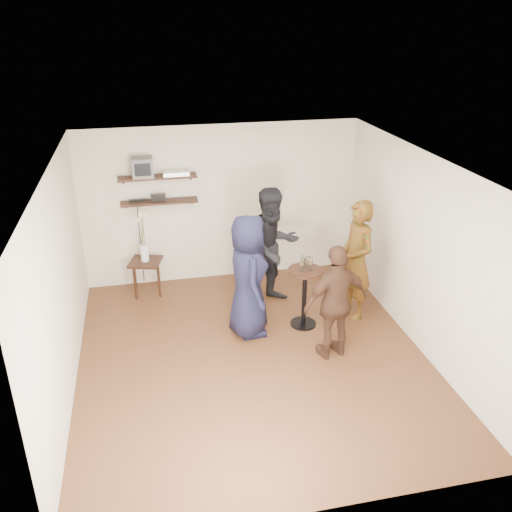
{
  "coord_description": "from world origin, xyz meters",
  "views": [
    {
      "loc": [
        -1.22,
        -5.86,
        4.19
      ],
      "look_at": [
        0.13,
        0.4,
        1.28
      ],
      "focal_mm": 38.0,
      "sensor_mm": 36.0,
      "label": 1
    }
  ],
  "objects_px": {
    "person_plaid": "(356,260)",
    "person_brown": "(336,303)",
    "person_navy": "(248,276)",
    "drinks_table": "(305,290)",
    "side_table": "(146,266)",
    "crt_monitor": "(142,167)",
    "dvd_deck": "(176,173)",
    "person_dark": "(273,247)",
    "radio": "(158,198)"
  },
  "relations": [
    {
      "from": "crt_monitor",
      "to": "side_table",
      "type": "xyz_separation_m",
      "value": [
        -0.08,
        -0.24,
        -1.55
      ]
    },
    {
      "from": "radio",
      "to": "person_brown",
      "type": "distance_m",
      "value": 3.35
    },
    {
      "from": "radio",
      "to": "drinks_table",
      "type": "bearing_deg",
      "value": -42.25
    },
    {
      "from": "person_dark",
      "to": "person_navy",
      "type": "height_order",
      "value": "person_dark"
    },
    {
      "from": "crt_monitor",
      "to": "drinks_table",
      "type": "relative_size",
      "value": 0.36
    },
    {
      "from": "side_table",
      "to": "person_navy",
      "type": "bearing_deg",
      "value": -47.67
    },
    {
      "from": "side_table",
      "to": "person_plaid",
      "type": "xyz_separation_m",
      "value": [
        3.0,
        -1.35,
        0.42
      ]
    },
    {
      "from": "radio",
      "to": "person_dark",
      "type": "xyz_separation_m",
      "value": [
        1.62,
        -0.96,
        -0.59
      ]
    },
    {
      "from": "radio",
      "to": "person_dark",
      "type": "bearing_deg",
      "value": -30.61
    },
    {
      "from": "crt_monitor",
      "to": "drinks_table",
      "type": "distance_m",
      "value": 3.08
    },
    {
      "from": "dvd_deck",
      "to": "person_navy",
      "type": "distance_m",
      "value": 2.16
    },
    {
      "from": "dvd_deck",
      "to": "radio",
      "type": "xyz_separation_m",
      "value": [
        -0.3,
        0.0,
        -0.38
      ]
    },
    {
      "from": "crt_monitor",
      "to": "person_dark",
      "type": "xyz_separation_m",
      "value": [
        1.82,
        -0.96,
        -1.09
      ]
    },
    {
      "from": "crt_monitor",
      "to": "dvd_deck",
      "type": "bearing_deg",
      "value": 0.0
    },
    {
      "from": "drinks_table",
      "to": "person_navy",
      "type": "bearing_deg",
      "value": -179.02
    },
    {
      "from": "person_navy",
      "to": "person_brown",
      "type": "distance_m",
      "value": 1.27
    },
    {
      "from": "dvd_deck",
      "to": "side_table",
      "type": "xyz_separation_m",
      "value": [
        -0.58,
        -0.24,
        -1.43
      ]
    },
    {
      "from": "side_table",
      "to": "drinks_table",
      "type": "distance_m",
      "value": 2.65
    },
    {
      "from": "person_navy",
      "to": "side_table",
      "type": "bearing_deg",
      "value": 41.35
    },
    {
      "from": "person_dark",
      "to": "person_brown",
      "type": "bearing_deg",
      "value": -94.13
    },
    {
      "from": "person_dark",
      "to": "person_navy",
      "type": "xyz_separation_m",
      "value": [
        -0.54,
        -0.78,
        -0.05
      ]
    },
    {
      "from": "side_table",
      "to": "person_navy",
      "type": "relative_size",
      "value": 0.33
    },
    {
      "from": "crt_monitor",
      "to": "person_plaid",
      "type": "distance_m",
      "value": 3.5
    },
    {
      "from": "person_plaid",
      "to": "person_brown",
      "type": "height_order",
      "value": "person_plaid"
    },
    {
      "from": "crt_monitor",
      "to": "side_table",
      "type": "distance_m",
      "value": 1.57
    },
    {
      "from": "dvd_deck",
      "to": "side_table",
      "type": "distance_m",
      "value": 1.56
    },
    {
      "from": "crt_monitor",
      "to": "dvd_deck",
      "type": "relative_size",
      "value": 0.8
    },
    {
      "from": "side_table",
      "to": "person_navy",
      "type": "distance_m",
      "value": 2.07
    },
    {
      "from": "side_table",
      "to": "dvd_deck",
      "type": "bearing_deg",
      "value": 22.24
    },
    {
      "from": "side_table",
      "to": "person_dark",
      "type": "bearing_deg",
      "value": -20.65
    },
    {
      "from": "dvd_deck",
      "to": "radio",
      "type": "relative_size",
      "value": 1.82
    },
    {
      "from": "person_dark",
      "to": "crt_monitor",
      "type": "bearing_deg",
      "value": 132.05
    },
    {
      "from": "dvd_deck",
      "to": "person_brown",
      "type": "xyz_separation_m",
      "value": [
        1.77,
        -2.53,
        -1.11
      ]
    },
    {
      "from": "side_table",
      "to": "drinks_table",
      "type": "relative_size",
      "value": 0.65
    },
    {
      "from": "side_table",
      "to": "person_navy",
      "type": "height_order",
      "value": "person_navy"
    },
    {
      "from": "person_dark",
      "to": "side_table",
      "type": "bearing_deg",
      "value": 139.13
    },
    {
      "from": "crt_monitor",
      "to": "dvd_deck",
      "type": "distance_m",
      "value": 0.51
    },
    {
      "from": "radio",
      "to": "dvd_deck",
      "type": "bearing_deg",
      "value": 0.0
    },
    {
      "from": "person_plaid",
      "to": "drinks_table",
      "type": "bearing_deg",
      "value": -90.0
    },
    {
      "from": "drinks_table",
      "to": "person_plaid",
      "type": "xyz_separation_m",
      "value": [
        0.81,
        0.14,
        0.32
      ]
    },
    {
      "from": "drinks_table",
      "to": "crt_monitor",
      "type": "bearing_deg",
      "value": 140.61
    },
    {
      "from": "drinks_table",
      "to": "person_plaid",
      "type": "bearing_deg",
      "value": 9.52
    },
    {
      "from": "radio",
      "to": "person_dark",
      "type": "height_order",
      "value": "person_dark"
    },
    {
      "from": "person_navy",
      "to": "drinks_table",
      "type": "bearing_deg",
      "value": -90.0
    },
    {
      "from": "person_plaid",
      "to": "person_navy",
      "type": "xyz_separation_m",
      "value": [
        -1.63,
        -0.15,
        -0.02
      ]
    },
    {
      "from": "dvd_deck",
      "to": "radio",
      "type": "bearing_deg",
      "value": 180.0
    },
    {
      "from": "crt_monitor",
      "to": "person_navy",
      "type": "relative_size",
      "value": 0.18
    },
    {
      "from": "person_navy",
      "to": "person_brown",
      "type": "bearing_deg",
      "value": -129.51
    },
    {
      "from": "radio",
      "to": "person_navy",
      "type": "distance_m",
      "value": 2.15
    },
    {
      "from": "drinks_table",
      "to": "side_table",
      "type": "bearing_deg",
      "value": 145.79
    }
  ]
}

